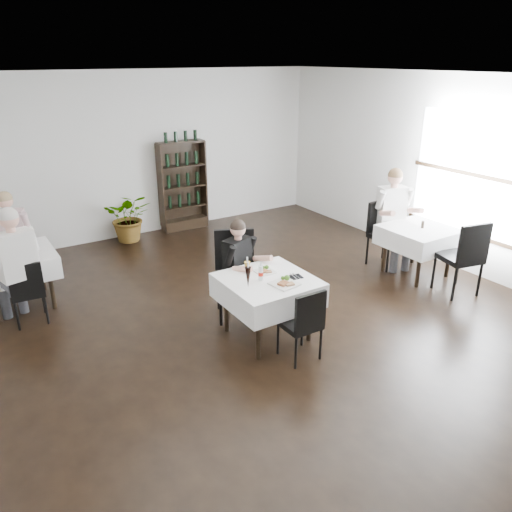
{
  "coord_description": "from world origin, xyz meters",
  "views": [
    {
      "loc": [
        -3.29,
        -4.45,
        3.22
      ],
      "look_at": [
        -0.34,
        0.2,
        1.0
      ],
      "focal_mm": 35.0,
      "sensor_mm": 36.0,
      "label": 1
    }
  ],
  "objects_px": {
    "potted_tree": "(129,217)",
    "wine_shelf": "(183,187)",
    "main_table": "(268,290)",
    "diner_main": "(242,263)"
  },
  "relations": [
    {
      "from": "potted_tree",
      "to": "wine_shelf",
      "type": "bearing_deg",
      "value": 5.66
    },
    {
      "from": "main_table",
      "to": "diner_main",
      "type": "height_order",
      "value": "diner_main"
    },
    {
      "from": "main_table",
      "to": "diner_main",
      "type": "distance_m",
      "value": 0.59
    },
    {
      "from": "potted_tree",
      "to": "diner_main",
      "type": "xyz_separation_m",
      "value": [
        0.25,
        -3.63,
        0.32
      ]
    },
    {
      "from": "wine_shelf",
      "to": "potted_tree",
      "type": "height_order",
      "value": "wine_shelf"
    },
    {
      "from": "wine_shelf",
      "to": "main_table",
      "type": "bearing_deg",
      "value": -101.78
    },
    {
      "from": "main_table",
      "to": "potted_tree",
      "type": "xyz_separation_m",
      "value": [
        -0.25,
        4.2,
        -0.16
      ]
    },
    {
      "from": "wine_shelf",
      "to": "main_table",
      "type": "height_order",
      "value": "wine_shelf"
    },
    {
      "from": "wine_shelf",
      "to": "main_table",
      "type": "xyz_separation_m",
      "value": [
        -0.9,
        -4.31,
        -0.23
      ]
    },
    {
      "from": "potted_tree",
      "to": "diner_main",
      "type": "height_order",
      "value": "diner_main"
    }
  ]
}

